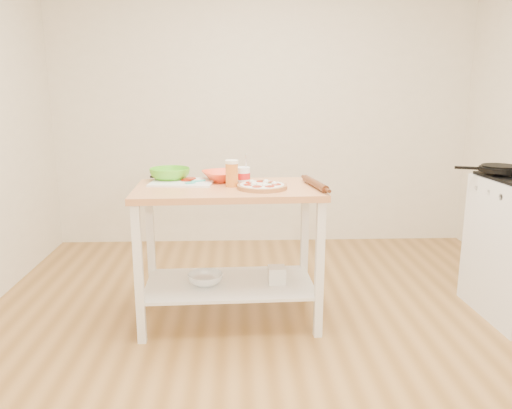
{
  "coord_description": "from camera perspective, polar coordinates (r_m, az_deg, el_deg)",
  "views": [
    {
      "loc": [
        -0.25,
        -2.59,
        1.5
      ],
      "look_at": [
        -0.13,
        0.45,
        0.79
      ],
      "focal_mm": 35.0,
      "sensor_mm": 36.0,
      "label": 1
    }
  ],
  "objects": [
    {
      "name": "room_shell",
      "position": [
        2.61,
        3.36,
        9.76
      ],
      "size": [
        4.04,
        4.54,
        2.74
      ],
      "color": "#A9783E",
      "rests_on": "ground"
    },
    {
      "name": "prep_island",
      "position": [
        3.19,
        -3.12,
        -2.41
      ],
      "size": [
        1.19,
        0.67,
        0.9
      ],
      "rotation": [
        0.0,
        0.0,
        0.03
      ],
      "color": "tan",
      "rests_on": "ground"
    },
    {
      "name": "skillet",
      "position": [
        3.72,
        25.96,
        3.65
      ],
      "size": [
        0.4,
        0.26,
        0.03
      ],
      "rotation": [
        0.0,
        0.0,
        -0.34
      ],
      "color": "black",
      "rests_on": "gas_stove"
    },
    {
      "name": "pizza",
      "position": [
        3.07,
        0.69,
        2.15
      ],
      "size": [
        0.31,
        0.31,
        0.05
      ],
      "rotation": [
        0.0,
        0.0,
        0.45
      ],
      "color": "tan",
      "rests_on": "prep_island"
    },
    {
      "name": "cutting_board",
      "position": [
        3.29,
        -8.42,
        2.59
      ],
      "size": [
        0.43,
        0.34,
        0.04
      ],
      "rotation": [
        0.0,
        0.0,
        -0.1
      ],
      "color": "white",
      "rests_on": "prep_island"
    },
    {
      "name": "spatula",
      "position": [
        3.23,
        -7.04,
        2.58
      ],
      "size": [
        0.13,
        0.12,
        0.01
      ],
      "rotation": [
        0.0,
        0.0,
        0.54
      ],
      "color": "#37C1AB",
      "rests_on": "cutting_board"
    },
    {
      "name": "knife",
      "position": [
        3.43,
        -10.4,
        3.1
      ],
      "size": [
        0.27,
        0.04,
        0.01
      ],
      "rotation": [
        0.0,
        0.0,
        -0.12
      ],
      "color": "silver",
      "rests_on": "cutting_board"
    },
    {
      "name": "orange_bowl",
      "position": [
        3.33,
        -3.73,
        3.28
      ],
      "size": [
        0.36,
        0.36,
        0.07
      ],
      "primitive_type": "imported",
      "rotation": [
        0.0,
        0.0,
        0.4
      ],
      "color": "#FF4920",
      "rests_on": "prep_island"
    },
    {
      "name": "green_bowl",
      "position": [
        3.39,
        -9.81,
        3.42
      ],
      "size": [
        0.35,
        0.35,
        0.08
      ],
      "primitive_type": "imported",
      "rotation": [
        0.0,
        0.0,
        0.43
      ],
      "color": "#58BD22",
      "rests_on": "prep_island"
    },
    {
      "name": "beer_pint",
      "position": [
        3.13,
        -2.78,
        3.59
      ],
      "size": [
        0.08,
        0.08,
        0.17
      ],
      "color": "orange",
      "rests_on": "prep_island"
    },
    {
      "name": "yogurt_tub",
      "position": [
        3.2,
        -1.5,
        3.31
      ],
      "size": [
        0.09,
        0.09,
        0.2
      ],
      "color": "white",
      "rests_on": "prep_island"
    },
    {
      "name": "rolling_pin",
      "position": [
        3.13,
        6.77,
        2.36
      ],
      "size": [
        0.11,
        0.39,
        0.04
      ],
      "primitive_type": "cylinder",
      "rotation": [
        1.57,
        0.0,
        0.18
      ],
      "color": "#572A13",
      "rests_on": "prep_island"
    },
    {
      "name": "shelf_glass_bowl",
      "position": [
        3.29,
        -5.82,
        -8.48
      ],
      "size": [
        0.24,
        0.24,
        0.07
      ],
      "primitive_type": "imported",
      "rotation": [
        0.0,
        0.0,
        -0.03
      ],
      "color": "silver",
      "rests_on": "prep_island"
    },
    {
      "name": "shelf_bin",
      "position": [
        3.29,
        2.39,
        -8.03
      ],
      "size": [
        0.11,
        0.11,
        0.11
      ],
      "primitive_type": "cube",
      "rotation": [
        0.0,
        0.0,
        0.03
      ],
      "color": "white",
      "rests_on": "prep_island"
    }
  ]
}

